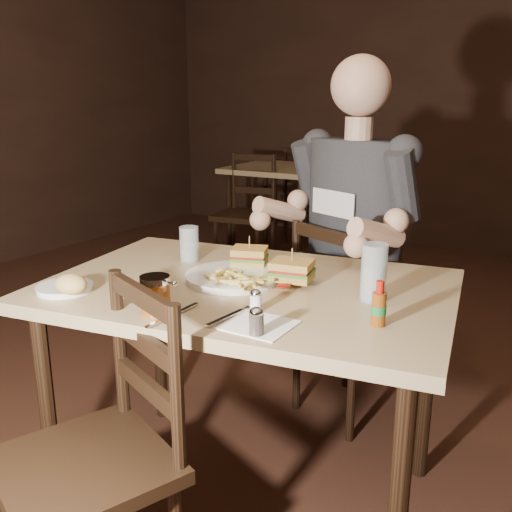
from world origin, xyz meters
The scene contains 24 objects.
room_shell centered at (0.00, 0.00, 1.40)m, with size 7.00×7.00×7.00m.
main_table centered at (0.30, -0.21, 0.69)m, with size 1.39×1.06×0.77m.
bg_table centered at (-1.18, 2.50, 0.68)m, with size 0.86×0.86×0.77m.
chair_far centered at (0.36, 0.47, 0.43)m, with size 0.39×0.43×0.85m, color black, non-canonical shape.
chair_near centered at (0.21, -0.82, 0.44)m, with size 0.41×0.45×0.88m, color black, non-canonical shape.
bg_chair_far centered at (-1.18, 3.05, 0.44)m, with size 0.41×0.45×0.89m, color black, non-canonical shape.
bg_chair_near centered at (-1.18, 1.95, 0.45)m, with size 0.42×0.46×0.90m, color black, non-canonical shape.
diner centered at (0.35, 0.42, 0.96)m, with size 0.61×0.48×1.05m, color #2F2E33, non-canonical shape.
dinner_plate centered at (0.24, -0.21, 0.78)m, with size 0.30×0.30×0.02m, color white.
sandwich_left centered at (0.22, -0.08, 0.84)m, with size 0.11×0.09×0.10m, color gold, non-canonical shape.
sandwich_right centered at (0.42, -0.14, 0.84)m, with size 0.12×0.10×0.10m, color gold, non-canonical shape.
fries_pile centered at (0.31, -0.27, 0.80)m, with size 0.23×0.17×0.04m, color #CAB353, non-canonical shape.
ketchup_dollop centered at (0.44, -0.22, 0.79)m, with size 0.04×0.04×0.01m, color maroon.
glass_left centered at (-0.02, -0.11, 0.83)m, with size 0.07×0.07×0.12m, color silver.
glass_right centered at (0.68, -0.14, 0.85)m, with size 0.07×0.07×0.17m, color silver.
hot_sauce centered at (0.77, -0.31, 0.83)m, with size 0.04×0.04×0.12m, color brown, non-canonical shape.
salt_shaker centered at (0.45, -0.40, 0.80)m, with size 0.03×0.03×0.06m, color white, non-canonical shape.
pepper_shaker centered at (0.54, -0.53, 0.80)m, with size 0.04×0.04×0.07m, color #38332D, non-canonical shape.
syrup_dispenser centered at (0.23, -0.56, 0.82)m, with size 0.08×0.08×0.11m, color brown, non-canonical shape.
napkin centered at (0.51, -0.47, 0.77)m, with size 0.17×0.16×0.00m, color white.
knife centered at (0.29, -0.55, 0.78)m, with size 0.01×0.20×0.00m, color silver.
fork centered at (0.42, -0.48, 0.78)m, with size 0.01×0.17×0.01m, color silver.
side_plate centered at (-0.13, -0.57, 0.78)m, with size 0.16×0.16×0.01m, color white.
bread_roll centered at (-0.06, -0.60, 0.81)m, with size 0.10×0.08×0.06m, color #DBB365.
Camera 1 is at (1.25, -1.62, 1.34)m, focal length 40.00 mm.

